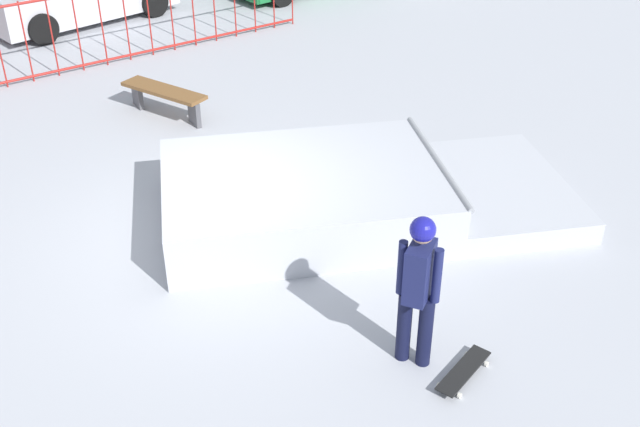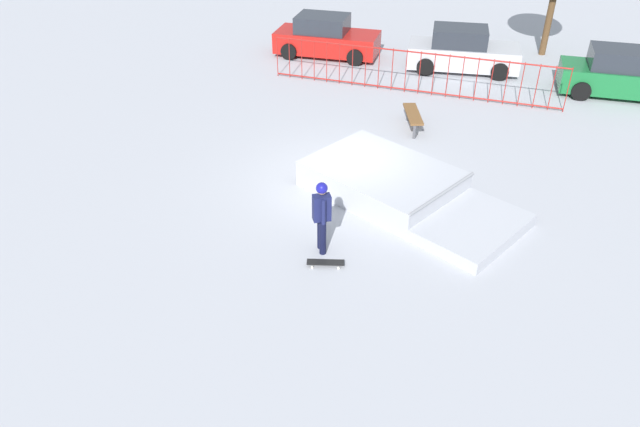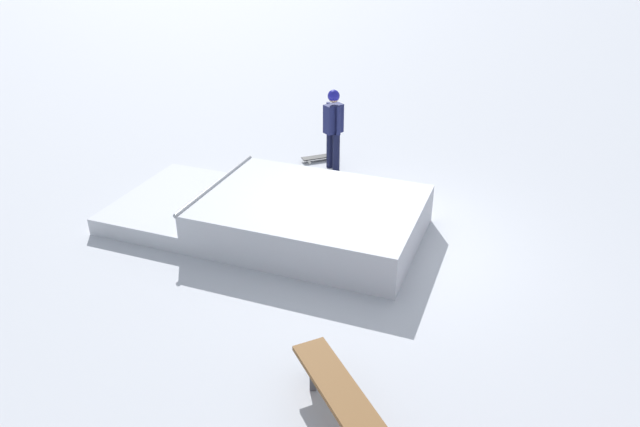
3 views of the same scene
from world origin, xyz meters
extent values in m
plane|color=#A8AAB2|center=(0.00, 0.00, 0.00)|extent=(60.00, 60.00, 0.00)
cube|color=#B0B3BB|center=(1.19, -0.26, 0.35)|extent=(4.28, 3.69, 0.70)
cube|color=#B0B3BB|center=(3.72, -1.21, 0.15)|extent=(2.60, 3.07, 0.30)
cylinder|color=gray|center=(2.87, -0.89, 0.70)|extent=(0.98, 2.46, 0.08)
cylinder|color=black|center=(0.72, -3.11, 0.41)|extent=(0.15, 0.15, 0.82)
cylinder|color=black|center=(0.85, -3.29, 0.41)|extent=(0.15, 0.15, 0.82)
cube|color=#191E4C|center=(0.79, -3.20, 1.12)|extent=(0.44, 0.40, 0.60)
cylinder|color=#191E4C|center=(0.68, -3.06, 1.12)|extent=(0.09, 0.09, 0.60)
cylinder|color=#191E4C|center=(0.89, -3.34, 1.12)|extent=(0.09, 0.09, 0.60)
sphere|color=tan|center=(0.79, -3.20, 1.57)|extent=(0.22, 0.22, 0.22)
sphere|color=navy|center=(0.79, -3.20, 1.60)|extent=(0.25, 0.25, 0.25)
cube|color=black|center=(1.07, -3.66, 0.08)|extent=(0.82, 0.48, 0.02)
cylinder|color=silver|center=(1.29, -3.45, 0.03)|extent=(0.06, 0.05, 0.06)
cylinder|color=silver|center=(1.38, -3.67, 0.03)|extent=(0.06, 0.05, 0.06)
cylinder|color=silver|center=(0.77, -3.65, 0.03)|extent=(0.06, 0.05, 0.06)
cylinder|color=silver|center=(0.85, -3.87, 0.03)|extent=(0.06, 0.05, 0.06)
cylinder|color=maroon|center=(0.00, 6.52, 1.45)|extent=(10.09, 0.82, 0.05)
cylinder|color=maroon|center=(0.00, 6.52, 0.10)|extent=(10.09, 0.82, 0.05)
cylinder|color=maroon|center=(-5.04, 6.14, 0.75)|extent=(0.03, 0.03, 1.50)
cylinder|color=maroon|center=(-4.56, 6.17, 0.75)|extent=(0.03, 0.03, 1.50)
cylinder|color=maroon|center=(-4.08, 6.21, 0.75)|extent=(0.03, 0.03, 1.50)
cylinder|color=maroon|center=(-3.60, 6.25, 0.75)|extent=(0.03, 0.03, 1.50)
cylinder|color=maroon|center=(-3.12, 6.28, 0.75)|extent=(0.03, 0.03, 1.50)
cylinder|color=maroon|center=(-2.64, 6.32, 0.75)|extent=(0.03, 0.03, 1.50)
cylinder|color=maroon|center=(-2.16, 6.36, 0.75)|extent=(0.03, 0.03, 1.50)
cylinder|color=maroon|center=(-1.68, 6.39, 0.75)|extent=(0.03, 0.03, 1.50)
cylinder|color=maroon|center=(-1.20, 6.43, 0.75)|extent=(0.03, 0.03, 1.50)
cylinder|color=maroon|center=(-0.72, 6.47, 0.75)|extent=(0.03, 0.03, 1.50)
cylinder|color=maroon|center=(-0.24, 6.50, 0.75)|extent=(0.03, 0.03, 1.50)
cylinder|color=maroon|center=(0.24, 6.54, 0.75)|extent=(0.03, 0.03, 1.50)
cylinder|color=maroon|center=(0.72, 6.58, 0.75)|extent=(0.03, 0.03, 1.50)
cylinder|color=maroon|center=(1.20, 6.61, 0.75)|extent=(0.03, 0.03, 1.50)
cylinder|color=maroon|center=(1.68, 6.65, 0.75)|extent=(0.03, 0.03, 1.50)
cylinder|color=maroon|center=(2.16, 6.68, 0.75)|extent=(0.03, 0.03, 1.50)
cylinder|color=maroon|center=(2.64, 6.72, 0.75)|extent=(0.03, 0.03, 1.50)
cylinder|color=maroon|center=(3.12, 6.76, 0.75)|extent=(0.03, 0.03, 1.50)
cylinder|color=maroon|center=(3.60, 6.79, 0.75)|extent=(0.03, 0.03, 1.50)
cylinder|color=maroon|center=(4.08, 6.83, 0.75)|extent=(0.03, 0.03, 1.50)
cylinder|color=maroon|center=(4.56, 6.87, 0.75)|extent=(0.03, 0.03, 1.50)
cylinder|color=maroon|center=(5.04, 6.90, 0.75)|extent=(0.03, 0.03, 1.50)
cube|color=brown|center=(0.83, 3.77, 0.45)|extent=(1.04, 1.62, 0.06)
cube|color=#4C4C51|center=(0.56, 4.36, 0.21)|extent=(0.08, 0.36, 0.42)
cube|color=#4C4C51|center=(1.11, 3.19, 0.21)|extent=(0.08, 0.36, 0.42)
cube|color=red|center=(-4.27, 9.03, 0.56)|extent=(4.30, 2.27, 0.80)
cube|color=#262B33|center=(-4.46, 9.00, 1.28)|extent=(2.19, 1.77, 0.64)
cylinder|color=black|center=(-3.05, 10.06, 0.32)|extent=(0.66, 0.31, 0.64)
cylinder|color=black|center=(-2.81, 8.38, 0.32)|extent=(0.66, 0.31, 0.64)
cylinder|color=black|center=(-5.72, 9.68, 0.32)|extent=(0.66, 0.31, 0.64)
cylinder|color=black|center=(-5.48, 7.99, 0.32)|extent=(0.66, 0.31, 0.64)
cube|color=#B7B7BC|center=(1.11, 9.54, 0.56)|extent=(4.37, 2.54, 0.80)
cube|color=#262B33|center=(0.92, 9.50, 1.28)|extent=(2.28, 1.90, 0.64)
cylinder|color=black|center=(2.25, 10.66, 0.32)|extent=(0.67, 0.35, 0.64)
cylinder|color=black|center=(2.61, 9.00, 0.32)|extent=(0.67, 0.35, 0.64)
cylinder|color=black|center=(-0.39, 10.08, 0.32)|extent=(0.67, 0.35, 0.64)
cylinder|color=black|center=(-0.02, 8.42, 0.32)|extent=(0.67, 0.35, 0.64)
cube|color=#196B33|center=(6.68, 9.22, 0.56)|extent=(4.30, 2.26, 0.80)
cube|color=#262B33|center=(6.49, 9.19, 1.28)|extent=(2.19, 1.77, 0.64)
cylinder|color=black|center=(5.23, 9.87, 0.32)|extent=(0.66, 0.31, 0.64)
cylinder|color=black|center=(5.47, 8.19, 0.32)|extent=(0.66, 0.31, 0.64)
cylinder|color=brown|center=(3.75, 12.69, 1.42)|extent=(0.26, 0.26, 2.84)
camera|label=1|loc=(-3.09, -7.80, 5.48)|focal=43.26mm
camera|label=2|loc=(4.96, -12.88, 7.91)|focal=33.32mm
camera|label=3|loc=(1.00, 8.56, 5.10)|focal=33.36mm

